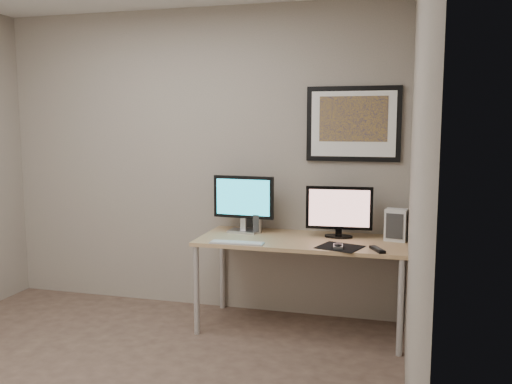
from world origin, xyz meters
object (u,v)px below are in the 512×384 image
at_px(monitor_tv, 339,210).
at_px(speaker_right, 258,223).
at_px(monitor_large, 243,201).
at_px(desk, 301,247).
at_px(speaker_left, 251,217).
at_px(keyboard, 237,243).
at_px(framed_art, 353,124).
at_px(fan_unit, 396,225).

xyz_separation_m(monitor_tv, speaker_right, (-0.67, 0.02, -0.13)).
bearing_deg(monitor_large, speaker_right, 7.77).
relative_size(desk, speaker_left, 8.17).
xyz_separation_m(speaker_left, keyboard, (0.05, -0.59, -0.09)).
bearing_deg(framed_art, keyboard, -142.02).
bearing_deg(keyboard, speaker_right, 82.05).
xyz_separation_m(monitor_tv, speaker_left, (-0.77, 0.17, -0.12)).
xyz_separation_m(speaker_right, fan_unit, (1.10, -0.01, 0.04)).
bearing_deg(desk, monitor_large, 165.11).
relative_size(monitor_large, speaker_right, 3.08).
height_order(framed_art, keyboard, framed_art).
xyz_separation_m(monitor_large, keyboard, (0.07, -0.42, -0.25)).
xyz_separation_m(monitor_large, speaker_right, (0.12, 0.01, -0.18)).
relative_size(speaker_right, keyboard, 0.41).
distance_m(desk, speaker_right, 0.45).
distance_m(desk, monitor_large, 0.62).
relative_size(desk, monitor_large, 3.11).
bearing_deg(monitor_tv, keyboard, -154.44).
xyz_separation_m(framed_art, fan_unit, (0.36, -0.20, -0.77)).
xyz_separation_m(desk, monitor_tv, (0.27, 0.13, 0.28)).
xyz_separation_m(monitor_large, fan_unit, (1.22, -0.01, -0.14)).
height_order(speaker_left, keyboard, speaker_left).
height_order(speaker_left, speaker_right, speaker_left).
relative_size(desk, framed_art, 2.13).
relative_size(speaker_left, speaker_right, 1.17).
xyz_separation_m(monitor_tv, fan_unit, (0.44, 0.00, -0.09)).
bearing_deg(keyboard, monitor_large, 97.87).
bearing_deg(desk, framed_art, 43.46).
bearing_deg(desk, monitor_tv, 24.88).
height_order(desk, speaker_left, speaker_left).
height_order(framed_art, speaker_left, framed_art).
height_order(speaker_right, keyboard, speaker_right).
xyz_separation_m(monitor_large, speaker_left, (0.02, 0.16, -0.16)).
bearing_deg(speaker_right, monitor_large, -168.08).
distance_m(framed_art, monitor_tv, 0.71).
height_order(desk, keyboard, keyboard).
bearing_deg(speaker_right, keyboard, -88.37).
bearing_deg(speaker_right, framed_art, 21.99).
bearing_deg(framed_art, speaker_right, -165.87).
relative_size(desk, fan_unit, 6.50).
bearing_deg(monitor_tv, speaker_left, 162.76).
xyz_separation_m(desk, monitor_large, (-0.51, 0.14, 0.33)).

